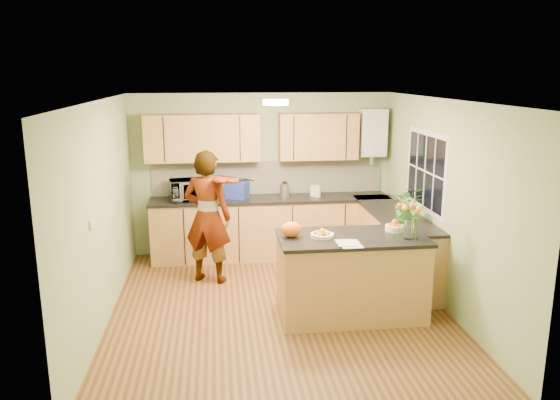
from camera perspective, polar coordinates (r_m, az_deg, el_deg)
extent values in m
plane|color=#552F18|center=(6.76, -0.13, -11.27)|extent=(4.50, 4.50, 0.00)
cube|color=silver|center=(6.16, -0.15, 10.40)|extent=(4.00, 4.50, 0.02)
cube|color=#93AE7C|center=(8.54, -1.89, 2.72)|extent=(4.00, 0.02, 2.50)
cube|color=#93AE7C|center=(4.22, 3.44, -8.37)|extent=(4.00, 0.02, 2.50)
cube|color=#93AE7C|center=(6.44, -18.12, -1.42)|extent=(0.02, 4.50, 2.50)
cube|color=#93AE7C|center=(6.87, 16.68, -0.43)|extent=(0.02, 4.50, 2.50)
cube|color=#B47D48|center=(8.44, -1.00, -2.98)|extent=(3.60, 0.60, 0.90)
cube|color=black|center=(8.31, -1.00, 0.11)|extent=(3.64, 0.62, 0.04)
cube|color=#B47D48|center=(7.73, 11.77, -4.79)|extent=(0.60, 2.20, 0.90)
cube|color=black|center=(7.60, 11.86, -1.42)|extent=(0.62, 2.24, 0.04)
cube|color=white|center=(8.54, -1.21, 2.39)|extent=(3.60, 0.02, 0.52)
cube|color=#B47D48|center=(8.25, -8.10, 6.45)|extent=(1.70, 0.34, 0.70)
cube|color=#B47D48|center=(8.39, 4.01, 6.66)|extent=(1.20, 0.34, 0.70)
cube|color=silver|center=(8.60, 9.61, 7.00)|extent=(0.40, 0.30, 0.72)
cylinder|color=silver|center=(8.65, 9.51, 4.36)|extent=(0.06, 0.06, 0.20)
cube|color=silver|center=(7.35, 14.96, 2.94)|extent=(0.01, 1.30, 1.05)
cube|color=black|center=(7.34, 14.93, 2.94)|extent=(0.01, 1.18, 0.92)
cube|color=silver|center=(5.85, -19.12, -2.41)|extent=(0.02, 0.09, 0.09)
cylinder|color=#FFEABF|center=(6.46, -0.46, 10.17)|extent=(0.30, 0.30, 0.06)
cylinder|color=silver|center=(6.46, -0.46, 10.44)|extent=(0.10, 0.10, 0.02)
cube|color=#B47D48|center=(6.48, 7.43, -8.05)|extent=(1.66, 0.83, 0.93)
cube|color=black|center=(6.32, 7.56, -3.93)|extent=(1.70, 0.87, 0.04)
cylinder|color=beige|center=(6.23, 4.44, -3.71)|extent=(0.27, 0.27, 0.04)
cylinder|color=beige|center=(6.60, 11.89, -2.89)|extent=(0.22, 0.22, 0.07)
cylinder|color=silver|center=(6.29, 13.31, -2.96)|extent=(0.12, 0.12, 0.23)
ellipsoid|color=#FF6215|center=(6.20, 1.19, -3.09)|extent=(0.27, 0.24, 0.18)
cube|color=silver|center=(6.01, 7.34, -4.56)|extent=(0.23, 0.31, 0.01)
imported|color=#E9AD8E|center=(7.40, -7.58, -1.76)|extent=(0.78, 0.66, 1.81)
imported|color=silver|center=(8.25, -9.47, 1.07)|extent=(0.61, 0.47, 0.31)
cube|color=#203296|center=(8.28, -4.51, 1.07)|extent=(0.39, 0.34, 0.26)
cylinder|color=silver|center=(8.33, 0.48, 1.02)|extent=(0.15, 0.15, 0.21)
sphere|color=black|center=(8.30, 0.48, 1.98)|extent=(0.08, 0.08, 0.08)
cylinder|color=beige|center=(8.44, 3.48, 0.97)|extent=(0.11, 0.11, 0.16)
cylinder|color=silver|center=(8.38, 3.92, 0.94)|extent=(0.14, 0.14, 0.17)
imported|color=#387326|center=(7.13, 13.17, -0.36)|extent=(0.52, 0.49, 0.46)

